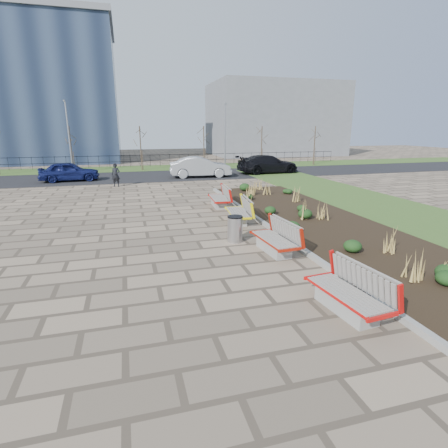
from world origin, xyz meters
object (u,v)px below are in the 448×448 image
object	(u,v)px
bench_b	(274,237)
car_blue	(69,171)
bench_d	(219,197)
lamp_west	(69,138)
car_silver	(200,167)
car_black	(268,164)
pedestrian	(116,175)
litter_bin	(235,229)
bench_a	(347,291)
bench_c	(238,211)
lamp_east	(225,137)

from	to	relation	value
bench_b	car_blue	distance (m)	20.29
bench_d	lamp_west	bearing A→B (deg)	122.72
car_silver	car_black	size ratio (longest dim) A/B	0.90
bench_b	pedestrian	world-z (taller)	pedestrian
litter_bin	car_silver	xyz separation A→B (m)	(2.24, 16.58, 0.37)
pedestrian	car_blue	distance (m)	4.84
bench_d	lamp_west	xyz separation A→B (m)	(-9.00, 16.57, 2.54)
bench_b	car_black	size ratio (longest dim) A/B	0.39
bench_a	car_silver	world-z (taller)	car_silver
bench_d	car_black	size ratio (longest dim) A/B	0.39
bench_c	car_black	bearing A→B (deg)	70.02
bench_b	bench_d	distance (m)	7.02
bench_c	pedestrian	size ratio (longest dim) A/B	1.33
bench_c	car_black	xyz separation A→B (m)	(7.55, 14.95, 0.31)
lamp_west	lamp_east	world-z (taller)	same
lamp_east	car_blue	bearing A→B (deg)	-159.04
lamp_west	pedestrian	bearing A→B (deg)	-65.98
bench_d	pedestrian	distance (m)	9.46
bench_b	pedestrian	distance (m)	15.81
bench_b	car_blue	size ratio (longest dim) A/B	0.50
bench_b	bench_d	xyz separation A→B (m)	(0.00, 7.02, 0.00)
lamp_east	bench_c	bearing A→B (deg)	-104.21
car_black	lamp_east	distance (m)	5.87
bench_d	car_blue	xyz separation A→B (m)	(-8.55, 11.38, 0.24)
bench_c	car_black	size ratio (longest dim) A/B	0.39
litter_bin	car_blue	size ratio (longest dim) A/B	0.22
lamp_east	litter_bin	bearing A→B (deg)	-104.83
bench_c	litter_bin	xyz separation A→B (m)	(-0.88, -2.49, -0.04)
car_blue	lamp_west	size ratio (longest dim) A/B	0.70
bench_c	bench_a	bearing A→B (deg)	-83.19
bench_b	litter_bin	xyz separation A→B (m)	(-0.88, 1.36, -0.04)
car_blue	car_black	size ratio (longest dim) A/B	0.77
car_black	car_blue	bearing A→B (deg)	86.85
lamp_west	car_blue	bearing A→B (deg)	-84.99
pedestrian	lamp_west	distance (m)	9.72
bench_c	lamp_west	distance (m)	21.85
bench_b	car_black	xyz separation A→B (m)	(7.55, 18.80, 0.31)
lamp_west	litter_bin	bearing A→B (deg)	-69.95
bench_b	litter_bin	world-z (taller)	bench_b
lamp_east	bench_a	bearing A→B (deg)	-100.29
pedestrian	car_silver	bearing A→B (deg)	39.36
bench_a	lamp_west	xyz separation A→B (m)	(-9.00, 27.53, 2.54)
bench_a	car_silver	distance (m)	21.93
bench_b	car_blue	world-z (taller)	car_blue
litter_bin	car_black	distance (m)	19.38
bench_b	car_silver	distance (m)	18.00
bench_c	lamp_east	xyz separation A→B (m)	(5.00, 19.75, 2.54)
bench_a	car_black	size ratio (longest dim) A/B	0.39
car_silver	litter_bin	bearing A→B (deg)	176.72
litter_bin	pedestrian	xyz separation A→B (m)	(-4.26, 13.59, 0.34)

